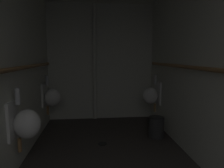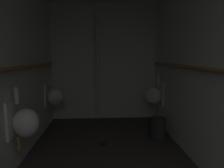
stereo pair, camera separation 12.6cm
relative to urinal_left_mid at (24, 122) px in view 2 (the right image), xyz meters
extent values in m
cube|color=silver|center=(-0.18, -0.02, 0.62)|extent=(0.06, 4.23, 2.45)
cube|color=silver|center=(2.11, -0.02, 0.62)|extent=(0.06, 4.23, 2.45)
cube|color=silver|center=(0.97, 2.07, 0.62)|extent=(2.35, 0.06, 2.45)
ellipsoid|color=white|center=(0.02, 0.00, -0.01)|extent=(0.30, 0.26, 0.34)
cube|color=white|center=(-0.13, 0.00, 0.04)|extent=(0.03, 0.30, 0.44)
cylinder|color=silver|center=(-0.07, 0.00, 0.30)|extent=(0.06, 0.06, 0.16)
sphere|color=silver|center=(-0.07, 0.00, 0.38)|extent=(0.06, 0.06, 0.06)
cylinder|color=#9E7042|center=(-0.08, 0.00, -0.26)|extent=(0.04, 0.04, 0.16)
ellipsoid|color=white|center=(0.02, 1.53, -0.01)|extent=(0.30, 0.26, 0.34)
cube|color=white|center=(-0.13, 1.53, 0.04)|extent=(0.03, 0.30, 0.44)
cylinder|color=silver|center=(-0.07, 1.53, 0.30)|extent=(0.06, 0.06, 0.16)
sphere|color=silver|center=(-0.07, 1.53, 0.38)|extent=(0.06, 0.06, 0.06)
cylinder|color=#9E7042|center=(-0.08, 1.53, -0.26)|extent=(0.04, 0.04, 0.16)
ellipsoid|color=white|center=(1.91, 1.51, -0.01)|extent=(0.30, 0.26, 0.34)
cube|color=white|center=(2.07, 1.51, 0.04)|extent=(0.03, 0.30, 0.44)
cylinder|color=silver|center=(2.00, 1.51, 0.30)|extent=(0.06, 0.06, 0.16)
sphere|color=silver|center=(2.00, 1.51, 0.38)|extent=(0.06, 0.06, 0.06)
cylinder|color=#9E7042|center=(2.01, 1.51, -0.26)|extent=(0.04, 0.04, 0.16)
cylinder|color=#9E7042|center=(-0.09, -0.02, 0.62)|extent=(0.05, 3.49, 0.05)
sphere|color=#9E7042|center=(-0.09, 1.73, 0.62)|extent=(0.06, 0.06, 0.06)
cylinder|color=#9E7042|center=(2.02, 0.02, 0.62)|extent=(0.05, 3.39, 0.05)
sphere|color=#9E7042|center=(2.02, 1.71, 0.62)|extent=(0.06, 0.06, 0.06)
cylinder|color=silver|center=(0.83, 1.96, 0.62)|extent=(0.08, 0.08, 2.40)
cylinder|color=black|center=(0.92, 0.70, -0.60)|extent=(0.14, 0.14, 0.01)
cylinder|color=#2D2D2D|center=(1.83, 0.86, -0.43)|extent=(0.26, 0.26, 0.35)
camera|label=1|loc=(0.76, -2.31, 0.75)|focal=32.31mm
camera|label=2|loc=(0.88, -2.31, 0.75)|focal=32.31mm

